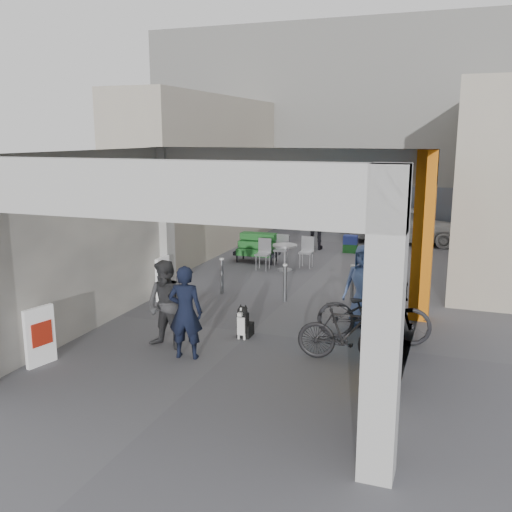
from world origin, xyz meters
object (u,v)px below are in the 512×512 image
at_px(man_crates, 317,222).
at_px(bicycle_front, 373,313).
at_px(border_collie, 244,324).
at_px(man_elderly, 364,286).
at_px(man_with_dog, 185,312).
at_px(man_back_turned, 167,305).
at_px(produce_stand, 257,251).
at_px(bicycle_rear, 347,333).
at_px(white_van, 407,224).
at_px(cafe_set, 284,257).

height_order(man_crates, bicycle_front, man_crates).
height_order(border_collie, man_elderly, man_elderly).
height_order(man_with_dog, man_back_turned, man_with_dog).
xyz_separation_m(man_elderly, bicycle_front, (0.32, -0.81, -0.29)).
relative_size(produce_stand, man_elderly, 0.78).
distance_m(man_back_turned, bicycle_rear, 3.20).
relative_size(produce_stand, bicycle_rear, 0.78).
distance_m(produce_stand, man_back_turned, 7.32).
bearing_deg(man_elderly, produce_stand, 137.63).
distance_m(border_collie, white_van, 11.16).
distance_m(man_with_dog, bicycle_front, 3.48).
bearing_deg(white_van, man_back_turned, 164.70).
xyz_separation_m(man_crates, white_van, (2.73, 2.23, -0.25)).
xyz_separation_m(cafe_set, bicycle_front, (3.35, -5.21, 0.24)).
distance_m(cafe_set, man_elderly, 5.37).
height_order(man_with_dog, man_elderly, man_elderly).
relative_size(man_with_dog, bicycle_rear, 0.97).
relative_size(border_collie, white_van, 0.17).
height_order(man_back_turned, man_elderly, man_elderly).
height_order(man_with_dog, man_crates, man_crates).
distance_m(man_elderly, bicycle_front, 0.92).
bearing_deg(man_back_turned, cafe_set, 96.02).
height_order(man_elderly, man_crates, man_crates).
height_order(border_collie, white_van, white_van).
relative_size(man_elderly, man_crates, 0.90).
relative_size(man_elderly, bicycle_rear, 1.00).
bearing_deg(border_collie, man_back_turned, -139.69).
bearing_deg(produce_stand, white_van, 49.51).
height_order(man_elderly, bicycle_front, man_elderly).
bearing_deg(produce_stand, man_crates, 63.22).
xyz_separation_m(cafe_set, man_with_dog, (0.44, -7.10, 0.50)).
xyz_separation_m(border_collie, man_with_dog, (-0.58, -1.27, 0.55)).
bearing_deg(produce_stand, border_collie, -72.67).
xyz_separation_m(cafe_set, man_elderly, (3.03, -4.40, 0.52)).
bearing_deg(man_crates, bicycle_rear, 105.54).
xyz_separation_m(cafe_set, white_van, (2.97, 5.14, 0.36)).
xyz_separation_m(produce_stand, man_with_dog, (1.43, -7.54, 0.47)).
xyz_separation_m(man_with_dog, man_elderly, (2.59, 2.71, 0.02)).
relative_size(man_back_turned, white_van, 0.41).
height_order(produce_stand, border_collie, produce_stand).
relative_size(man_back_turned, bicycle_rear, 0.96).
relative_size(produce_stand, man_back_turned, 0.81).
bearing_deg(man_back_turned, produce_stand, 103.82).
xyz_separation_m(produce_stand, white_van, (3.96, 4.70, 0.33)).
xyz_separation_m(border_collie, man_elderly, (2.01, 1.44, 0.57)).
distance_m(produce_stand, bicycle_rear, 7.89).
relative_size(produce_stand, man_with_dog, 0.80).
height_order(man_with_dog, bicycle_rear, man_with_dog).
bearing_deg(bicycle_rear, bicycle_front, -18.24).
relative_size(man_with_dog, man_elderly, 0.97).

